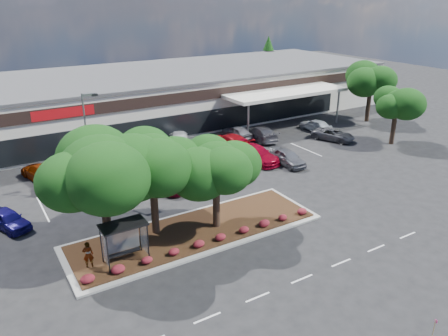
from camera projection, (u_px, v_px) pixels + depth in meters
ground at (252, 251)px, 28.47m from camera, size 160.00×160.00×0.00m
retail_store at (97, 102)px, 54.22m from camera, size 80.40×25.20×6.25m
landscape_island at (196, 231)px, 30.63m from camera, size 18.00×6.00×0.26m
lane_markings at (180, 194)px, 36.67m from camera, size 33.12×20.06×0.01m
shrub_row at (211, 240)px, 28.82m from camera, size 17.00×0.80×0.50m
bus_shelter at (123, 231)px, 26.32m from camera, size 2.75×1.55×2.59m
island_tree_west at (104, 195)px, 26.61m from camera, size 7.20×7.20×7.89m
island_tree_mid at (153, 183)px, 28.97m from camera, size 6.60×6.60×7.32m
island_tree_east at (216, 184)px, 29.87m from camera, size 5.80×5.80×6.50m
tree_east_near at (395, 116)px, 47.80m from camera, size 5.60×5.60×6.51m
tree_east_far at (370, 93)px, 56.36m from camera, size 6.40×6.40×7.62m
conifer_north_east at (268, 61)px, 78.17m from camera, size 3.96×3.96×9.00m
person_waiting at (88, 254)px, 26.10m from camera, size 0.71×0.56×1.70m
light_pole at (90, 153)px, 34.79m from camera, size 1.43×0.50×8.65m
survey_stake at (435, 326)px, 21.15m from camera, size 0.07×0.14×0.99m
car_1 at (8, 219)px, 31.08m from camera, size 3.14×4.40×1.39m
car_3 at (167, 181)px, 37.41m from camera, size 2.98×5.18×1.36m
car_4 at (145, 168)px, 40.18m from camera, size 2.69×5.21×1.44m
car_5 at (235, 154)px, 43.68m from camera, size 2.82×4.69×1.46m
car_6 at (256, 154)px, 43.46m from camera, size 2.89×5.81×1.62m
car_7 at (288, 157)px, 42.69m from camera, size 2.08×4.55×1.51m
car_8 at (333, 135)px, 49.95m from camera, size 3.97×5.33×1.35m
car_9 at (42, 172)px, 39.14m from camera, size 3.39×5.80×1.58m
car_10 at (52, 179)px, 37.89m from camera, size 3.35×5.07×1.37m
car_11 at (77, 162)px, 41.37m from camera, size 3.59×5.24×1.66m
car_12 at (113, 150)px, 44.80m from camera, size 2.99×4.73×1.47m
car_13 at (179, 138)px, 48.21m from camera, size 3.88×5.39×1.70m
car_14 at (230, 142)px, 46.88m from camera, size 3.20×6.19×1.72m
car_15 at (237, 132)px, 50.61m from camera, size 2.12×4.51×1.49m
car_16 at (260, 133)px, 50.03m from camera, size 2.77×5.64×1.58m
car_17 at (315, 125)px, 53.40m from camera, size 2.09×4.45×1.47m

